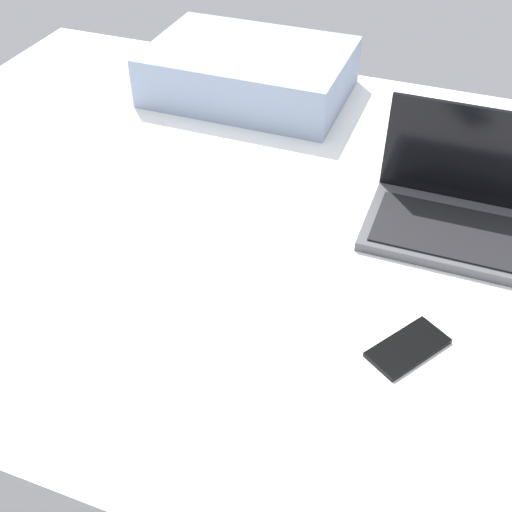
{
  "coord_description": "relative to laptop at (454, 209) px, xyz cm",
  "views": [
    {
      "loc": [
        43.47,
        -101.48,
        98.87
      ],
      "look_at": [
        13.27,
        -21.17,
        24.0
      ],
      "focal_mm": 44.53,
      "sensor_mm": 36.0,
      "label": 1
    }
  ],
  "objects": [
    {
      "name": "bed_mattress",
      "position": [
        -44.76,
        -8.07,
        -13.41
      ],
      "size": [
        180.0,
        140.0,
        18.0
      ],
      "primitive_type": "cube",
      "color": "white",
      "rests_on": "ground"
    },
    {
      "name": "laptop",
      "position": [
        0.0,
        0.0,
        0.0
      ],
      "size": [
        33.1,
        23.15,
        23.0
      ],
      "rotation": [
        0.0,
        0.0,
        0.0
      ],
      "color": "#4C4C51",
      "rests_on": "bed_mattress"
    },
    {
      "name": "cell_phone",
      "position": [
        -2.03,
        -35.99,
        -4.01
      ],
      "size": [
        13.37,
        15.44,
        0.8
      ],
      "primitive_type": "cube",
      "rotation": [
        0.0,
        0.0,
        5.7
      ],
      "color": "black",
      "rests_on": "bed_mattress"
    },
    {
      "name": "pillow",
      "position": [
        -59.47,
        39.93,
        2.09
      ],
      "size": [
        52.0,
        36.0,
        13.0
      ],
      "primitive_type": "cube",
      "color": "#8C9EB7",
      "rests_on": "bed_mattress"
    }
  ]
}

